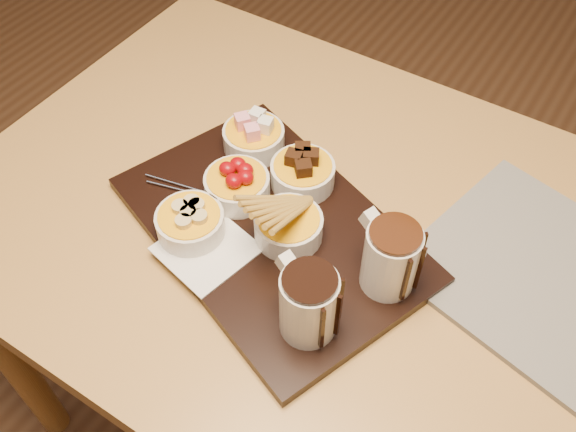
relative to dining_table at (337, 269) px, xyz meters
The scene contains 13 objects.
ground 0.65m from the dining_table, ahead, with size 5.00×5.00×0.00m, color brown.
dining_table is the anchor object (origin of this frame).
serving_board 0.15m from the dining_table, 145.50° to the right, with size 0.46×0.30×0.02m, color black.
napkin 0.23m from the dining_table, 133.86° to the right, with size 0.12×0.12×0.00m, color white.
bowl_marshmallows 0.25m from the dining_table, 162.52° to the left, with size 0.10×0.10×0.04m, color silver.
bowl_cake 0.17m from the dining_table, 157.30° to the left, with size 0.10×0.10×0.04m, color silver.
bowl_strawberries 0.22m from the dining_table, 167.50° to the right, with size 0.10×0.10×0.04m, color silver.
bowl_biscotti 0.16m from the dining_table, 132.20° to the right, with size 0.10×0.10×0.04m, color silver.
bowl_bananas 0.26m from the dining_table, 143.40° to the right, with size 0.10×0.10×0.04m, color silver.
pitcher_dark_chocolate 0.25m from the dining_table, 74.93° to the right, with size 0.07×0.07×0.10m, color silver.
pitcher_milk_chocolate 0.20m from the dining_table, 28.59° to the right, with size 0.07×0.07×0.10m, color silver.
fondue_skewers 0.22m from the dining_table, 162.82° to the right, with size 0.26×0.03×0.01m, color silver, non-canonical shape.
newspaper 0.33m from the dining_table, 13.92° to the left, with size 0.38×0.30×0.01m, color beige.
Camera 1 is at (0.25, -0.55, 1.51)m, focal length 40.00 mm.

